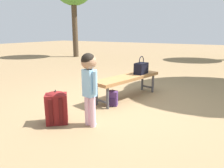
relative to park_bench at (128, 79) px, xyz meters
name	(u,v)px	position (x,y,z in m)	size (l,w,h in m)	color
ground_plane	(120,105)	(0.42, 0.06, -0.39)	(40.00, 40.00, 0.00)	#8C704C
park_bench	(128,79)	(0.00, 0.00, 0.00)	(1.65, 0.77, 0.45)	#9E6B3D
handbag	(141,68)	(-0.35, 0.14, 0.18)	(0.33, 0.21, 0.37)	black
child_standing	(89,78)	(1.40, 0.10, 0.30)	(0.21, 0.28, 1.03)	#E5B2C6
backpack_large	(57,107)	(1.57, -0.37, -0.14)	(0.36, 0.37, 0.51)	maroon
backpack_small	(112,97)	(0.53, -0.04, -0.24)	(0.19, 0.22, 0.31)	#4C2D66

